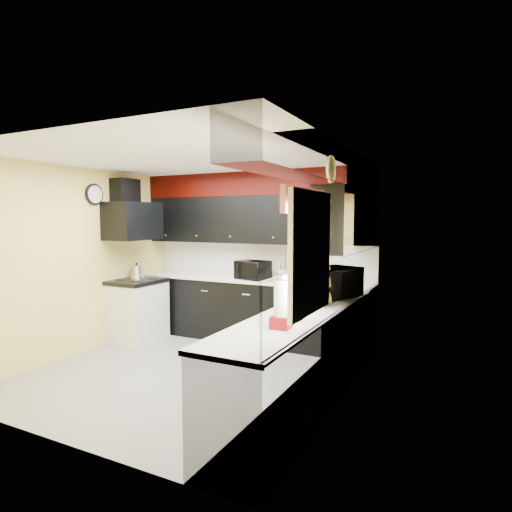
{
  "coord_description": "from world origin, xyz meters",
  "views": [
    {
      "loc": [
        2.89,
        -4.06,
        1.81
      ],
      "look_at": [
        0.43,
        0.85,
        1.34
      ],
      "focal_mm": 30.0,
      "sensor_mm": 36.0,
      "label": 1
    }
  ],
  "objects": [
    {
      "name": "ground",
      "position": [
        0.0,
        0.0,
        0.0
      ],
      "size": [
        3.6,
        3.6,
        0.0
      ],
      "primitive_type": "plane",
      "color": "gray",
      "rests_on": "ground"
    },
    {
      "name": "wall_back",
      "position": [
        0.0,
        1.8,
        1.25
      ],
      "size": [
        3.6,
        0.06,
        2.5
      ],
      "primitive_type": "cube",
      "color": "#E0C666",
      "rests_on": "ground"
    },
    {
      "name": "wall_right",
      "position": [
        1.8,
        0.0,
        1.25
      ],
      "size": [
        0.06,
        3.6,
        2.5
      ],
      "primitive_type": "cube",
      "color": "#E0C666",
      "rests_on": "ground"
    },
    {
      "name": "wall_left",
      "position": [
        -1.8,
        0.0,
        1.25
      ],
      "size": [
        0.06,
        3.6,
        2.5
      ],
      "primitive_type": "cube",
      "color": "#E0C666",
      "rests_on": "ground"
    },
    {
      "name": "ceiling",
      "position": [
        0.0,
        0.0,
        2.5
      ],
      "size": [
        3.6,
        3.6,
        0.06
      ],
      "primitive_type": "cube",
      "color": "white",
      "rests_on": "wall_back"
    },
    {
      "name": "cab_back",
      "position": [
        0.0,
        1.5,
        0.45
      ],
      "size": [
        3.6,
        0.6,
        0.9
      ],
      "primitive_type": "cube",
      "color": "black",
      "rests_on": "ground"
    },
    {
      "name": "cab_right",
      "position": [
        1.5,
        -0.3,
        0.45
      ],
      "size": [
        0.6,
        3.0,
        0.9
      ],
      "primitive_type": "cube",
      "color": "black",
      "rests_on": "ground"
    },
    {
      "name": "counter_back",
      "position": [
        0.0,
        1.5,
        0.92
      ],
      "size": [
        3.62,
        0.64,
        0.04
      ],
      "primitive_type": "cube",
      "color": "white",
      "rests_on": "cab_back"
    },
    {
      "name": "counter_right",
      "position": [
        1.5,
        -0.3,
        0.92
      ],
      "size": [
        0.64,
        3.02,
        0.04
      ],
      "primitive_type": "cube",
      "color": "white",
      "rests_on": "cab_right"
    },
    {
      "name": "splash_back",
      "position": [
        0.0,
        1.79,
        1.19
      ],
      "size": [
        3.6,
        0.02,
        0.5
      ],
      "primitive_type": "cube",
      "color": "white",
      "rests_on": "counter_back"
    },
    {
      "name": "splash_right",
      "position": [
        1.79,
        0.0,
        1.19
      ],
      "size": [
        0.02,
        3.6,
        0.5
      ],
      "primitive_type": "cube",
      "color": "white",
      "rests_on": "counter_right"
    },
    {
      "name": "upper_back",
      "position": [
        -0.5,
        1.62,
        1.8
      ],
      "size": [
        2.6,
        0.35,
        0.7
      ],
      "primitive_type": "cube",
      "color": "black",
      "rests_on": "wall_back"
    },
    {
      "name": "upper_right",
      "position": [
        1.62,
        0.9,
        1.8
      ],
      "size": [
        0.35,
        1.8,
        0.7
      ],
      "primitive_type": "cube",
      "color": "black",
      "rests_on": "wall_right"
    },
    {
      "name": "soffit_back",
      "position": [
        0.0,
        1.62,
        2.33
      ],
      "size": [
        3.6,
        0.36,
        0.35
      ],
      "primitive_type": "cube",
      "color": "black",
      "rests_on": "wall_back"
    },
    {
      "name": "soffit_right",
      "position": [
        1.62,
        -0.18,
        2.33
      ],
      "size": [
        0.36,
        3.24,
        0.35
      ],
      "primitive_type": "cube",
      "color": "black",
      "rests_on": "wall_right"
    },
    {
      "name": "stove",
      "position": [
        -1.5,
        0.75,
        0.43
      ],
      "size": [
        0.6,
        0.75,
        0.86
      ],
      "primitive_type": "cube",
      "color": "white",
      "rests_on": "ground"
    },
    {
      "name": "cooktop",
      "position": [
        -1.5,
        0.75,
        0.89
      ],
      "size": [
        0.62,
        0.77,
        0.06
      ],
      "primitive_type": "cube",
      "color": "black",
      "rests_on": "stove"
    },
    {
      "name": "hood",
      "position": [
        -1.55,
        0.75,
        1.78
      ],
      "size": [
        0.5,
        0.78,
        0.55
      ],
      "primitive_type": "cube",
      "color": "black",
      "rests_on": "wall_left"
    },
    {
      "name": "hood_duct",
      "position": [
        -1.68,
        0.75,
        2.2
      ],
      "size": [
        0.24,
        0.4,
        0.4
      ],
      "primitive_type": "cube",
      "color": "black",
      "rests_on": "wall_left"
    },
    {
      "name": "window",
      "position": [
        1.79,
        -0.9,
        1.55
      ],
      "size": [
        0.03,
        0.86,
        0.96
      ],
      "primitive_type": null,
      "color": "white",
      "rests_on": "wall_right"
    },
    {
      "name": "valance",
      "position": [
        1.73,
        -0.9,
        1.95
      ],
      "size": [
        0.04,
        0.88,
        0.2
      ],
      "primitive_type": "cube",
      "color": "red",
      "rests_on": "wall_right"
    },
    {
      "name": "pan_top",
      "position": [
        0.82,
        1.55,
        2.0
      ],
      "size": [
        0.03,
        0.22,
        0.4
      ],
      "primitive_type": null,
      "color": "black",
      "rests_on": "upper_back"
    },
    {
      "name": "pan_mid",
      "position": [
        0.82,
        1.42,
        1.75
      ],
      "size": [
        0.03,
        0.28,
        0.46
      ],
      "primitive_type": null,
      "color": "black",
      "rests_on": "upper_back"
    },
    {
      "name": "pan_low",
      "position": [
        0.82,
        1.68,
        1.72
      ],
      "size": [
        0.03,
        0.24,
        0.42
      ],
      "primitive_type": null,
      "color": "black",
      "rests_on": "upper_back"
    },
    {
      "name": "cut_board",
      "position": [
        0.83,
        1.3,
        1.8
      ],
      "size": [
        0.03,
        0.26,
        0.35
      ],
      "primitive_type": "cube",
      "color": "white",
      "rests_on": "upper_back"
    },
    {
      "name": "baskets",
      "position": [
        1.52,
        0.05,
        1.18
      ],
      "size": [
        0.27,
        0.27,
        0.5
      ],
      "primitive_type": null,
      "color": "brown",
      "rests_on": "upper_right"
    },
    {
      "name": "clock",
      "position": [
        -1.77,
        0.25,
        2.15
      ],
      "size": [
        0.03,
        0.3,
        0.3
      ],
      "primitive_type": null,
      "color": "black",
      "rests_on": "wall_left"
    },
    {
      "name": "deco_plate",
      "position": [
        1.77,
        -0.35,
        2.25
      ],
      "size": [
        0.03,
        0.24,
        0.24
      ],
      "primitive_type": null,
      "color": "white",
      "rests_on": "wall_right"
    },
    {
      "name": "toaster_oven",
      "position": [
        0.08,
        1.42,
        1.07
      ],
      "size": [
        0.54,
        0.48,
        0.27
      ],
      "primitive_type": "imported",
      "rotation": [
        0.0,
        0.0,
        -0.23
      ],
      "color": "black",
      "rests_on": "counter_back"
    },
    {
      "name": "microwave",
      "position": [
        1.54,
        0.53,
        1.11
      ],
      "size": [
        0.59,
        0.71,
        0.33
      ],
      "primitive_type": "imported",
      "rotation": [
        0.0,
        0.0,
        1.22
      ],
      "color": "black",
      "rests_on": "counter_right"
    },
    {
      "name": "utensil_crock",
      "position": [
        0.55,
        1.45,
        1.02
      ],
      "size": [
        0.17,
        0.17,
        0.16
      ],
      "primitive_type": "cylinder",
      "rotation": [
        0.0,
        0.0,
        -0.1
      ],
      "color": "silver",
      "rests_on": "counter_back"
    },
    {
      "name": "knife_block",
      "position": [
        1.1,
        1.51,
        1.04
      ],
      "size": [
        0.1,
        0.13,
        0.19
      ],
      "primitive_type": "cube",
      "rotation": [
        0.0,
        0.0,
        -0.06
      ],
      "color": "black",
      "rests_on": "counter_back"
    },
    {
      "name": "kettle",
      "position": [
        -1.63,
        0.89,
        1.01
      ],
      "size": [
        0.24,
        0.24,
        0.19
      ],
      "primitive_type": null,
      "rotation": [
        0.0,
        0.0,
        -0.19
      ],
      "color": "#ACACB0",
      "rests_on": "cooktop"
    },
    {
      "name": "dispenser_a",
      "position": [
        1.55,
        -0.69,
        1.12
      ],
      "size": [
        0.15,
        0.15,
        0.36
      ],
      "primitive_type": null,
      "rotation": [
        0.0,
        0.0,
        -0.15
      ],
      "color": "#580612",
      "rests_on": "counter_right"
    },
    {
      "name": "dispenser_b",
      "position": [
        1.57,
        -0.98,
        1.15
      ],
      "size": [
        0.16,
        0.16,
        0.41
      ],
      "primitive_type": null,
      "rotation": [
        0.0,
        0.0,
        0.04
      ],
      "color": "maroon",
      "rests_on": "counter_right"
    }
  ]
}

